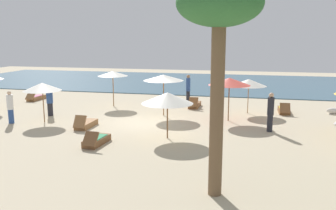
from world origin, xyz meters
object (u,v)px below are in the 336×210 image
(umbrella_1, at_px, (167,98))
(dog, at_px, (334,111))
(lounger_2, at_px, (86,124))
(person_0, at_px, (188,89))
(lounger_4, at_px, (96,140))
(palm_1, at_px, (219,14))
(person_4, at_px, (270,112))
(umbrella_4, at_px, (229,82))
(person_2, at_px, (50,101))
(umbrella_7, at_px, (164,78))
(person_1, at_px, (10,107))
(lounger_3, at_px, (284,110))
(lounger_1, at_px, (36,98))
(lounger_0, at_px, (195,105))
(umbrella_0, at_px, (249,83))
(umbrella_6, at_px, (42,87))
(umbrella_5, at_px, (113,74))

(umbrella_1, distance_m, dog, 11.02)
(lounger_2, distance_m, person_0, 8.49)
(lounger_4, bearing_deg, person_0, 77.83)
(palm_1, bearing_deg, person_4, 75.83)
(umbrella_4, height_order, person_2, umbrella_4)
(umbrella_7, relative_size, person_2, 1.39)
(umbrella_1, bearing_deg, person_1, 174.06)
(lounger_2, xyz_separation_m, dog, (12.74, 6.06, 0.03))
(lounger_3, bearing_deg, umbrella_7, -161.89)
(lounger_1, bearing_deg, person_4, -18.03)
(umbrella_4, bearing_deg, umbrella_7, 172.34)
(umbrella_7, distance_m, dog, 10.13)
(lounger_0, relative_size, lounger_3, 0.98)
(umbrella_7, xyz_separation_m, person_0, (0.74, 3.97, -1.15))
(umbrella_0, bearing_deg, umbrella_6, -155.67)
(dog, bearing_deg, person_1, -160.15)
(umbrella_0, relative_size, umbrella_7, 0.88)
(lounger_3, bearing_deg, lounger_1, 177.97)
(person_0, distance_m, person_4, 8.04)
(umbrella_7, height_order, person_1, umbrella_7)
(lounger_1, distance_m, dog, 19.65)
(umbrella_4, relative_size, lounger_0, 1.40)
(umbrella_5, distance_m, person_1, 6.66)
(palm_1, bearing_deg, umbrella_5, 123.28)
(person_4, bearing_deg, umbrella_7, 157.99)
(lounger_3, bearing_deg, umbrella_6, -157.29)
(umbrella_4, bearing_deg, lounger_2, -155.96)
(umbrella_4, relative_size, lounger_2, 1.40)
(umbrella_7, xyz_separation_m, person_1, (-7.31, -3.59, -1.31))
(lounger_2, distance_m, person_1, 4.23)
(lounger_3, distance_m, dog, 2.84)
(umbrella_1, relative_size, dog, 2.71)
(umbrella_1, distance_m, palm_1, 6.71)
(umbrella_7, relative_size, person_1, 1.38)
(lounger_0, xyz_separation_m, lounger_2, (-4.50, -6.29, -0.00))
(umbrella_7, bearing_deg, dog, 14.69)
(lounger_1, height_order, person_2, person_2)
(lounger_4, xyz_separation_m, person_2, (-4.86, 4.57, 0.67))
(dog, bearing_deg, lounger_2, -154.57)
(umbrella_5, bearing_deg, lounger_2, -83.01)
(umbrella_0, bearing_deg, lounger_0, 162.36)
(umbrella_1, xyz_separation_m, umbrella_7, (-1.26, 4.48, 0.36))
(umbrella_6, xyz_separation_m, lounger_2, (2.61, -0.52, -1.72))
(lounger_4, xyz_separation_m, dog, (11.04, 8.60, 0.03))
(person_2, relative_size, person_4, 0.90)
(umbrella_6, height_order, person_1, umbrella_6)
(umbrella_7, distance_m, lounger_3, 7.41)
(umbrella_1, bearing_deg, lounger_0, 89.11)
(umbrella_6, xyz_separation_m, lounger_3, (12.53, 5.24, -1.71))
(umbrella_0, bearing_deg, lounger_3, 14.10)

